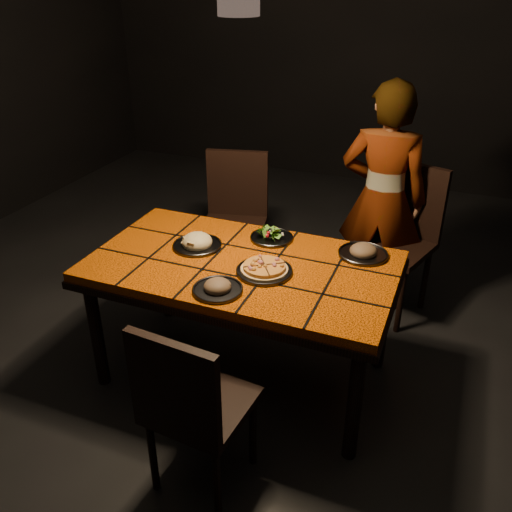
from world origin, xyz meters
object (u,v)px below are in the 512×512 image
at_px(dining_table, 242,275).
at_px(plate_pizza, 264,270).
at_px(chair_far_right, 401,230).
at_px(chair_far_left, 235,211).
at_px(diner, 382,200).
at_px(chair_near, 190,403).
at_px(plate_pasta, 197,243).

bearing_deg(dining_table, plate_pizza, -22.38).
relative_size(dining_table, chair_far_right, 1.61).
height_order(chair_far_left, diner, diner).
bearing_deg(chair_near, chair_far_right, -101.85).
xyz_separation_m(chair_near, diner, (0.43, 1.89, 0.26)).
distance_m(chair_far_right, plate_pizza, 1.27).
bearing_deg(chair_far_right, diner, -161.26).
height_order(chair_far_left, plate_pizza, chair_far_left).
bearing_deg(plate_pasta, chair_near, -65.19).
xyz_separation_m(dining_table, diner, (0.54, 1.07, 0.10)).
xyz_separation_m(chair_far_right, diner, (-0.14, -0.00, 0.20)).
bearing_deg(chair_far_left, chair_near, -85.36).
bearing_deg(dining_table, diner, 63.32).
distance_m(chair_far_left, plate_pizza, 1.24).
distance_m(chair_far_left, chair_far_right, 1.16).
relative_size(chair_near, chair_far_left, 0.92).
bearing_deg(diner, chair_near, 75.73).
bearing_deg(chair_far_left, diner, -8.33).
bearing_deg(chair_far_left, dining_table, -77.53).
relative_size(dining_table, diner, 1.05).
relative_size(diner, plate_pasta, 5.69).
bearing_deg(chair_near, plate_pasta, -60.23).
xyz_separation_m(dining_table, plate_pasta, (-0.30, 0.07, 0.10)).
xyz_separation_m(chair_near, chair_far_left, (-0.59, 1.80, 0.04)).
xyz_separation_m(diner, plate_pizza, (-0.39, -1.14, -0.01)).
xyz_separation_m(dining_table, chair_far_left, (-0.48, 0.98, -0.11)).
bearing_deg(chair_far_right, dining_table, -104.55).
relative_size(chair_far_left, plate_pasta, 3.59).
distance_m(chair_far_right, diner, 0.24).
height_order(chair_far_left, chair_far_right, chair_far_right).
bearing_deg(plate_pasta, plate_pizza, -15.97).
relative_size(chair_near, plate_pizza, 2.69).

